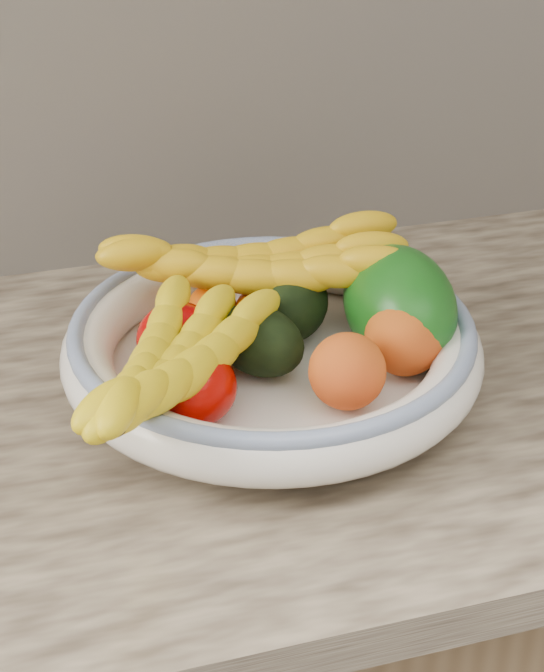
{
  "coord_description": "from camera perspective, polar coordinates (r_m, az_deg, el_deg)",
  "views": [
    {
      "loc": [
        -0.23,
        0.87,
        1.44
      ],
      "look_at": [
        0.0,
        1.66,
        0.96
      ],
      "focal_mm": 55.0,
      "sensor_mm": 36.0,
      "label": 1
    }
  ],
  "objects": [
    {
      "name": "peach_front",
      "position": [
        0.89,
        4.19,
        -1.96
      ],
      "size": [
        0.08,
        0.08,
        0.07
      ],
      "primitive_type": "ellipsoid",
      "rotation": [
        0.0,
        0.0,
        -0.24
      ],
      "color": "orange",
      "rests_on": "fruit_bowl"
    },
    {
      "name": "fruit_bowl",
      "position": [
        0.96,
        0.0,
        -0.59
      ],
      "size": [
        0.39,
        0.39,
        0.08
      ],
      "color": "white",
      "rests_on": "kitchen_counter"
    },
    {
      "name": "banana_bunch_front",
      "position": [
        0.86,
        -5.7,
        -2.08
      ],
      "size": [
        0.26,
        0.31,
        0.08
      ],
      "primitive_type": null,
      "rotation": [
        0.0,
        0.0,
        0.97
      ],
      "color": "yellow",
      "rests_on": "fruit_bowl"
    },
    {
      "name": "green_mango",
      "position": [
        0.98,
        7.05,
        1.72
      ],
      "size": [
        0.13,
        0.15,
        0.13
      ],
      "primitive_type": "ellipsoid",
      "rotation": [
        0.0,
        0.31,
        0.01
      ],
      "color": "#0F4E0E",
      "rests_on": "fruit_bowl"
    },
    {
      "name": "clementine_back_mid",
      "position": [
        1.01,
        -0.73,
        1.44
      ],
      "size": [
        0.05,
        0.05,
        0.04
      ],
      "primitive_type": "ellipsoid",
      "rotation": [
        0.0,
        0.0,
        -0.07
      ],
      "color": "#F25E05",
      "rests_on": "fruit_bowl"
    },
    {
      "name": "clementine_back_right",
      "position": [
        1.05,
        0.13,
        2.81
      ],
      "size": [
        0.07,
        0.07,
        0.05
      ],
      "primitive_type": "ellipsoid",
      "rotation": [
        0.0,
        0.0,
        0.3
      ],
      "color": "#FF5C05",
      "rests_on": "fruit_bowl"
    },
    {
      "name": "banana_bunch_back",
      "position": [
        1.0,
        -1.01,
        3.53
      ],
      "size": [
        0.33,
        0.17,
        0.09
      ],
      "primitive_type": null,
      "rotation": [
        0.0,
        0.0,
        -0.2
      ],
      "color": "yellow",
      "rests_on": "fruit_bowl"
    },
    {
      "name": "avocado_center",
      "position": [
        0.93,
        -0.75,
        -0.25
      ],
      "size": [
        0.11,
        0.11,
        0.06
      ],
      "primitive_type": "ellipsoid",
      "rotation": [
        0.0,
        0.0,
        0.61
      ],
      "color": "black",
      "rests_on": "fruit_bowl"
    },
    {
      "name": "tomato_left",
      "position": [
        0.94,
        -5.24,
        -0.19
      ],
      "size": [
        0.08,
        0.08,
        0.07
      ],
      "primitive_type": "ellipsoid",
      "rotation": [
        0.0,
        0.0,
        -0.11
      ],
      "color": "#A50101",
      "rests_on": "fruit_bowl"
    },
    {
      "name": "peach_right",
      "position": [
        0.94,
        7.39,
        0.02
      ],
      "size": [
        0.08,
        0.08,
        0.07
      ],
      "primitive_type": "ellipsoid",
      "rotation": [
        0.0,
        0.0,
        0.09
      ],
      "color": "orange",
      "rests_on": "fruit_bowl"
    },
    {
      "name": "tomato_near_left",
      "position": [
        0.87,
        -4.33,
        -2.87
      ],
      "size": [
        0.09,
        0.09,
        0.07
      ],
      "primitive_type": "ellipsoid",
      "rotation": [
        0.0,
        0.0,
        0.23
      ],
      "color": "#B20500",
      "rests_on": "fruit_bowl"
    },
    {
      "name": "clementine_back_left",
      "position": [
        1.01,
        -3.33,
        1.6
      ],
      "size": [
        0.06,
        0.06,
        0.05
      ],
      "primitive_type": "ellipsoid",
      "rotation": [
        0.0,
        0.0,
        -0.26
      ],
      "color": "#FF6605",
      "rests_on": "fruit_bowl"
    },
    {
      "name": "avocado_right",
      "position": [
        0.99,
        1.22,
        1.69
      ],
      "size": [
        0.11,
        0.11,
        0.06
      ],
      "primitive_type": "ellipsoid",
      "rotation": [
        0.0,
        0.0,
        -0.6
      ],
      "color": "black",
      "rests_on": "fruit_bowl"
    }
  ]
}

